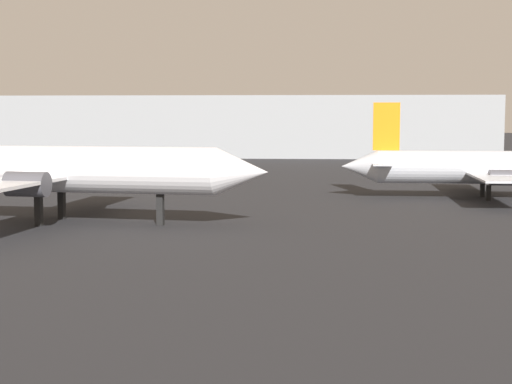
# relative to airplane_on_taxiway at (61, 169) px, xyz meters

# --- Properties ---
(airplane_on_taxiway) EXTENTS (28.19, 23.76, 10.23)m
(airplane_on_taxiway) POSITION_rel_airplane_on_taxiway_xyz_m (0.00, 0.00, 0.00)
(airplane_on_taxiway) COLOR white
(airplane_on_taxiway) RESTS_ON ground_plane
(airplane_far_left) EXTENTS (27.16, 20.55, 8.36)m
(airplane_far_left) POSITION_rel_airplane_on_taxiway_xyz_m (32.85, 17.31, -0.90)
(airplane_far_left) COLOR silver
(airplane_far_left) RESTS_ON ground_plane
(terminal_building) EXTENTS (89.03, 18.97, 10.42)m
(terminal_building) POSITION_rel_airplane_on_taxiway_xyz_m (3.02, 85.82, 1.58)
(terminal_building) COLOR #999EA3
(terminal_building) RESTS_ON ground_plane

